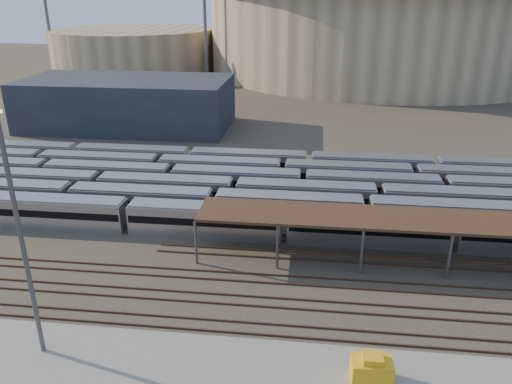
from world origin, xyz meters
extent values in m
plane|color=#383026|center=(0.00, 0.00, 0.00)|extent=(420.00, 420.00, 0.00)
cube|color=gray|center=(-5.00, -15.00, 0.10)|extent=(50.00, 9.00, 0.20)
cube|color=#BBBBC0|center=(0.87, 8.00, 1.80)|extent=(112.00, 2.90, 3.60)
cube|color=#BBBBC0|center=(-8.30, 12.20, 1.80)|extent=(112.00, 2.90, 3.60)
cube|color=#BBBBC0|center=(-6.34, 16.40, 1.80)|extent=(112.00, 2.90, 3.60)
cube|color=#BBBBC0|center=(2.61, 20.60, 1.80)|extent=(112.00, 2.90, 3.60)
cube|color=#BBBBC0|center=(-0.52, 24.80, 1.80)|extent=(112.00, 2.90, 3.60)
cube|color=#BBBBC0|center=(3.24, 29.00, 1.80)|extent=(112.00, 2.90, 3.60)
cylinder|color=#545459|center=(-8.00, 1.30, 2.50)|extent=(0.30, 0.30, 5.00)
cylinder|color=#545459|center=(-8.00, 6.70, 2.50)|extent=(0.30, 0.30, 5.00)
cylinder|color=#545459|center=(0.57, 1.30, 2.50)|extent=(0.30, 0.30, 5.00)
cylinder|color=#545459|center=(0.57, 6.70, 2.50)|extent=(0.30, 0.30, 5.00)
cylinder|color=#545459|center=(9.14, 1.30, 2.50)|extent=(0.30, 0.30, 5.00)
cylinder|color=#545459|center=(9.14, 6.70, 2.50)|extent=(0.30, 0.30, 5.00)
cylinder|color=#545459|center=(17.71, 1.30, 2.50)|extent=(0.30, 0.30, 5.00)
cylinder|color=#545459|center=(17.71, 6.70, 2.50)|extent=(0.30, 0.30, 5.00)
cube|color=#341D15|center=(22.00, 4.00, 5.15)|extent=(60.00, 6.00, 0.30)
cube|color=#4C3323|center=(0.00, -1.75, 0.09)|extent=(170.00, 0.12, 0.18)
cube|color=#4C3323|center=(0.00, -0.25, 0.09)|extent=(170.00, 0.12, 0.18)
cube|color=#4C3323|center=(0.00, -5.75, 0.09)|extent=(170.00, 0.12, 0.18)
cube|color=#4C3323|center=(0.00, -4.25, 0.09)|extent=(170.00, 0.12, 0.18)
cube|color=#4C3323|center=(0.00, -9.75, 0.09)|extent=(170.00, 0.12, 0.18)
cube|color=#4C3323|center=(0.00, -8.25, 0.09)|extent=(170.00, 0.12, 0.18)
cylinder|color=tan|center=(25.00, 140.00, 14.00)|extent=(116.00, 116.00, 28.00)
cylinder|color=tan|center=(-60.00, 130.00, 7.00)|extent=(56.00, 56.00, 14.00)
cube|color=#1E232D|center=(-35.00, 55.00, 5.00)|extent=(42.00, 20.00, 10.00)
cylinder|color=#545459|center=(-30.00, 110.00, 18.00)|extent=(1.00, 1.00, 36.00)
cylinder|color=#545459|center=(-85.00, 120.00, 18.00)|extent=(1.00, 1.00, 36.00)
cylinder|color=#545459|center=(-10.00, 160.00, 18.00)|extent=(1.00, 1.00, 36.00)
cylinder|color=#545459|center=(-17.07, -13.93, 9.91)|extent=(0.36, 0.36, 19.43)
cube|color=gold|center=(8.77, -14.22, 1.13)|extent=(3.08, 2.03, 1.86)
camera|label=1|loc=(3.77, -43.96, 27.29)|focal=35.00mm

